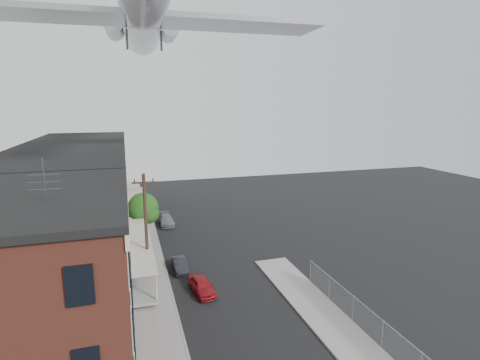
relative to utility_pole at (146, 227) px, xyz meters
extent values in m
cube|color=gray|center=(0.10, 6.00, -4.61)|extent=(3.00, 62.00, 0.12)
cube|color=gray|center=(11.10, -12.00, -4.61)|extent=(3.00, 26.00, 0.12)
cube|color=gray|center=(1.55, 6.00, -4.60)|extent=(0.15, 62.00, 0.14)
cube|color=gray|center=(9.65, -12.00, -4.60)|extent=(0.15, 26.00, 0.14)
cube|color=#351710|center=(-6.40, -11.00, 0.33)|extent=(10.00, 12.00, 10.00)
cube|color=black|center=(-6.40, -11.00, 5.48)|extent=(10.30, 12.30, 0.30)
cube|color=beige|center=(-1.32, -11.00, 5.03)|extent=(0.16, 12.20, 0.60)
cylinder|color=#515156|center=(-4.40, -13.00, 6.48)|extent=(0.04, 0.04, 2.00)
cube|color=slate|center=(-6.40, -1.50, 0.33)|extent=(10.00, 7.00, 10.00)
cube|color=black|center=(-6.40, -1.50, 5.48)|extent=(10.25, 7.00, 0.30)
cube|color=gray|center=(-0.50, -1.50, -4.12)|extent=(1.80, 6.40, 0.25)
cube|color=beige|center=(-0.50, -1.50, -1.92)|extent=(1.90, 6.50, 0.15)
cube|color=#6D6557|center=(-6.40, 5.50, 0.33)|extent=(10.00, 7.00, 10.00)
cube|color=black|center=(-6.40, 5.50, 5.48)|extent=(10.25, 7.00, 0.30)
cube|color=gray|center=(-0.50, 5.50, -4.12)|extent=(1.80, 6.40, 0.25)
cube|color=beige|center=(-0.50, 5.50, -1.92)|extent=(1.90, 6.50, 0.15)
cube|color=slate|center=(-6.40, 12.50, 0.33)|extent=(10.00, 7.00, 10.00)
cube|color=black|center=(-6.40, 12.50, 5.48)|extent=(10.25, 7.00, 0.30)
cube|color=gray|center=(-0.50, 12.50, -4.12)|extent=(1.80, 6.40, 0.25)
cube|color=beige|center=(-0.50, 12.50, -1.92)|extent=(1.90, 6.50, 0.15)
cube|color=#6D6557|center=(-6.40, 19.50, 0.33)|extent=(10.00, 7.00, 10.00)
cube|color=black|center=(-6.40, 19.50, 5.48)|extent=(10.25, 7.00, 0.30)
cube|color=gray|center=(-0.50, 19.50, -4.12)|extent=(1.80, 6.40, 0.25)
cube|color=beige|center=(-0.50, 19.50, -1.92)|extent=(1.90, 6.50, 0.15)
cube|color=slate|center=(-6.40, 26.50, 0.33)|extent=(10.00, 7.00, 10.00)
cube|color=black|center=(-6.40, 26.50, 5.48)|extent=(10.25, 7.00, 0.30)
cube|color=gray|center=(-0.50, 26.50, -4.12)|extent=(1.80, 6.40, 0.25)
cube|color=beige|center=(-0.50, 26.50, -1.92)|extent=(1.90, 6.50, 0.15)
cylinder|color=gray|center=(12.60, -13.00, -3.72)|extent=(0.06, 0.06, 1.90)
cylinder|color=gray|center=(12.60, -10.00, -3.72)|extent=(0.06, 0.06, 1.90)
cylinder|color=gray|center=(12.60, -7.00, -3.72)|extent=(0.06, 0.06, 1.90)
cylinder|color=gray|center=(12.60, -4.00, -3.72)|extent=(0.06, 0.06, 1.90)
cube|color=gray|center=(12.60, -13.00, -2.82)|extent=(0.04, 18.00, 0.04)
cube|color=gray|center=(12.60, -13.00, -3.72)|extent=(0.02, 18.00, 1.80)
cylinder|color=black|center=(0.00, 0.00, -0.17)|extent=(0.26, 0.26, 9.00)
cube|color=black|center=(0.00, 0.00, 3.63)|extent=(1.80, 0.12, 0.12)
cylinder|color=black|center=(-0.70, 0.00, 3.83)|extent=(0.08, 0.08, 0.25)
cylinder|color=black|center=(0.70, 0.00, 3.83)|extent=(0.08, 0.08, 0.25)
cylinder|color=black|center=(0.20, 10.00, -3.47)|extent=(0.24, 0.24, 2.40)
sphere|color=#1B4211|center=(0.20, 10.00, -1.07)|extent=(3.20, 3.20, 3.20)
sphere|color=#1B4211|center=(0.70, 9.70, -1.63)|extent=(2.24, 2.24, 2.24)
imported|color=maroon|center=(3.80, -3.14, -4.08)|extent=(1.87, 3.68, 1.20)
imported|color=black|center=(2.76, 1.36, -4.14)|extent=(1.19, 3.26, 1.07)
imported|color=slate|center=(3.01, 14.70, -4.08)|extent=(1.78, 4.16, 1.19)
cylinder|color=white|center=(0.74, 2.91, 16.99)|extent=(4.77, 27.60, 3.66)
cone|color=white|center=(1.29, 16.63, 16.99)|extent=(3.80, 3.58, 3.66)
cube|color=#939399|center=(0.67, 1.19, 15.85)|extent=(27.65, 5.91, 0.40)
cylinder|color=#939399|center=(-1.61, 12.74, 17.22)|extent=(2.02, 4.65, 1.83)
cylinder|color=#939399|center=(3.88, 12.52, 17.22)|extent=(2.02, 4.65, 1.83)
cube|color=white|center=(1.27, 16.06, 20.20)|extent=(0.46, 4.36, 6.41)
camera|label=1|loc=(-1.20, -29.41, 9.49)|focal=28.00mm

